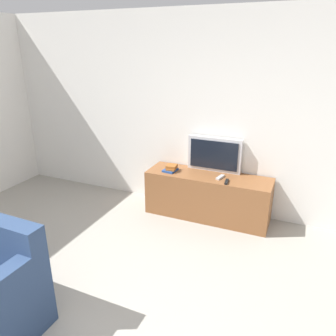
{
  "coord_description": "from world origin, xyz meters",
  "views": [
    {
      "loc": [
        1.26,
        -1.05,
        2.15
      ],
      "look_at": [
        -0.23,
        2.39,
        0.75
      ],
      "focal_mm": 35.0,
      "sensor_mm": 36.0,
      "label": 1
    }
  ],
  "objects_px": {
    "television": "(215,154)",
    "remote_on_stand": "(220,177)",
    "tv_stand": "(208,196)",
    "book_stack": "(171,168)",
    "remote_secondary": "(227,182)"
  },
  "relations": [
    {
      "from": "tv_stand",
      "to": "book_stack",
      "type": "xyz_separation_m",
      "value": [
        -0.5,
        -0.05,
        0.33
      ]
    },
    {
      "from": "tv_stand",
      "to": "remote_secondary",
      "type": "relative_size",
      "value": 10.56
    },
    {
      "from": "tv_stand",
      "to": "television",
      "type": "bearing_deg",
      "value": 86.43
    },
    {
      "from": "tv_stand",
      "to": "television",
      "type": "xyz_separation_m",
      "value": [
        0.01,
        0.2,
        0.52
      ]
    },
    {
      "from": "book_stack",
      "to": "remote_on_stand",
      "type": "xyz_separation_m",
      "value": [
        0.67,
        0.01,
        -0.03
      ]
    },
    {
      "from": "remote_on_stand",
      "to": "television",
      "type": "bearing_deg",
      "value": 123.08
    },
    {
      "from": "remote_on_stand",
      "to": "tv_stand",
      "type": "bearing_deg",
      "value": 167.19
    },
    {
      "from": "tv_stand",
      "to": "book_stack",
      "type": "distance_m",
      "value": 0.6
    },
    {
      "from": "remote_on_stand",
      "to": "remote_secondary",
      "type": "bearing_deg",
      "value": -45.23
    },
    {
      "from": "book_stack",
      "to": "remote_on_stand",
      "type": "distance_m",
      "value": 0.67
    },
    {
      "from": "tv_stand",
      "to": "remote_on_stand",
      "type": "height_order",
      "value": "remote_on_stand"
    },
    {
      "from": "tv_stand",
      "to": "book_stack",
      "type": "bearing_deg",
      "value": -174.3
    },
    {
      "from": "book_stack",
      "to": "remote_on_stand",
      "type": "height_order",
      "value": "book_stack"
    },
    {
      "from": "television",
      "to": "book_stack",
      "type": "distance_m",
      "value": 0.6
    },
    {
      "from": "television",
      "to": "remote_on_stand",
      "type": "bearing_deg",
      "value": -56.92
    }
  ]
}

